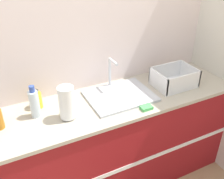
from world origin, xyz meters
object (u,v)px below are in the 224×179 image
object	(u,v)px
dish_rack	(174,79)
paper_towel_roll	(67,103)
sink	(119,95)
bottle_clear	(34,103)
bottle_yellow	(37,100)

from	to	relation	value
dish_rack	paper_towel_roll	bearing A→B (deg)	-177.58
sink	paper_towel_roll	world-z (taller)	sink
sink	dish_rack	xyz separation A→B (m)	(0.51, -0.05, 0.04)
dish_rack	sink	bearing A→B (deg)	174.58
sink	bottle_clear	distance (m)	0.68
bottle_clear	bottle_yellow	bearing A→B (deg)	72.82
dish_rack	bottle_yellow	distance (m)	1.17
dish_rack	bottle_clear	distance (m)	1.19
sink	bottle_clear	xyz separation A→B (m)	(-0.67, 0.04, 0.09)
sink	bottle_yellow	bearing A→B (deg)	167.15
dish_rack	bottle_yellow	bearing A→B (deg)	170.42
bottle_yellow	bottle_clear	xyz separation A→B (m)	(-0.03, -0.11, 0.04)
paper_towel_roll	bottle_yellow	xyz separation A→B (m)	(-0.17, 0.24, -0.06)
paper_towel_roll	dish_rack	distance (m)	0.99
sink	bottle_yellow	xyz separation A→B (m)	(-0.64, 0.15, 0.05)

